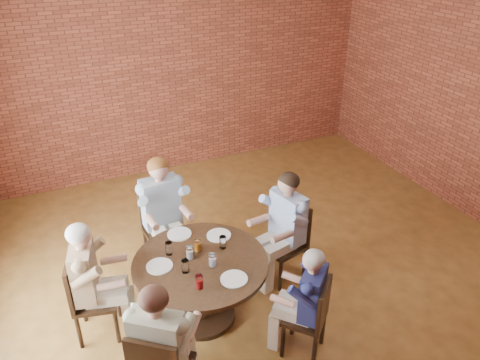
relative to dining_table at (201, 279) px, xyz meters
name	(u,v)px	position (x,y,z in m)	size (l,w,h in m)	color
floor	(277,292)	(0.90, 0.00, -0.53)	(7.00, 7.00, 0.00)	#9F6C31
wall_back	(174,68)	(0.90, 3.50, 1.17)	(7.00, 7.00, 0.00)	brown
dining_table	(201,279)	(0.00, 0.00, 0.00)	(1.36, 1.36, 0.75)	black
chair_a	(288,237)	(1.17, 0.27, -0.01)	(0.53, 0.53, 0.95)	black
diner_a	(283,228)	(1.09, 0.25, 0.15)	(0.54, 0.67, 1.36)	#476EBA
chair_b	(162,222)	(-0.08, 1.16, 0.00)	(0.49, 0.49, 0.97)	black
diner_b	(164,214)	(-0.07, 1.06, 0.17)	(0.57, 0.70, 1.40)	#8DA0B3
chair_c	(86,295)	(-1.10, 0.27, -0.02)	(0.51, 0.51, 0.93)	black
diner_c	(93,282)	(-1.02, 0.25, 0.13)	(0.52, 0.64, 1.32)	brown
diner_d	(162,349)	(-0.64, -0.83, 0.15)	(0.54, 0.66, 1.35)	#BFA496
chair_e	(312,316)	(0.78, -0.86, -0.05)	(0.52, 0.52, 0.87)	black
diner_e	(306,303)	(0.74, -0.81, 0.08)	(0.46, 0.56, 1.22)	#1C2150
plate_a	(219,235)	(0.33, 0.32, 0.23)	(0.26, 0.26, 0.01)	white
plate_b	(179,234)	(-0.05, 0.52, 0.23)	(0.26, 0.26, 0.01)	white
plate_c	(160,266)	(-0.39, 0.09, 0.23)	(0.26, 0.26, 0.01)	white
plate_d	(234,279)	(0.20, -0.39, 0.23)	(0.26, 0.26, 0.01)	white
glass_a	(223,242)	(0.29, 0.11, 0.29)	(0.07, 0.07, 0.14)	white
glass_b	(198,245)	(0.04, 0.18, 0.29)	(0.07, 0.07, 0.14)	white
glass_c	(169,248)	(-0.24, 0.24, 0.29)	(0.07, 0.07, 0.14)	white
glass_d	(190,253)	(-0.08, 0.09, 0.29)	(0.07, 0.07, 0.14)	white
glass_e	(185,266)	(-0.18, -0.09, 0.29)	(0.07, 0.07, 0.14)	white
glass_f	(199,282)	(-0.14, -0.35, 0.29)	(0.07, 0.07, 0.14)	white
glass_g	(213,260)	(0.09, -0.11, 0.29)	(0.07, 0.07, 0.14)	white
smartphone	(232,277)	(0.19, -0.35, 0.23)	(0.08, 0.15, 0.01)	black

